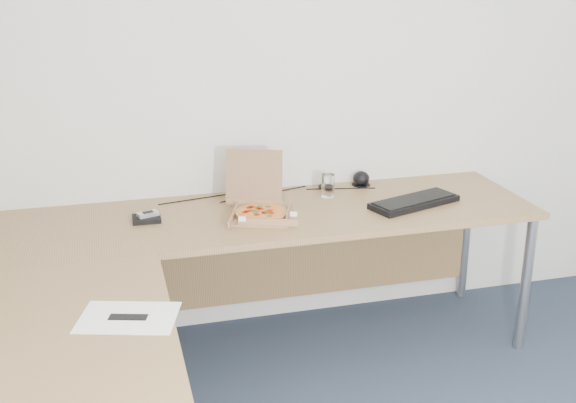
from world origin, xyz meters
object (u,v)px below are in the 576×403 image
object	(u,v)px
pizza_box	(261,209)
wallet	(147,219)
drinking_glass	(328,186)
keyboard	(414,202)
desk	(218,262)

from	to	relation	value
pizza_box	wallet	world-z (taller)	pizza_box
drinking_glass	keyboard	distance (m)	0.43
pizza_box	wallet	size ratio (longest dim) A/B	2.48
pizza_box	keyboard	xyz separation A→B (m)	(0.74, -0.05, -0.02)
pizza_box	keyboard	world-z (taller)	pizza_box
keyboard	desk	bearing A→B (deg)	-179.36
desk	keyboard	size ratio (longest dim) A/B	5.53
pizza_box	drinking_glass	world-z (taller)	pizza_box
desk	pizza_box	bearing A→B (deg)	55.90
desk	wallet	xyz separation A→B (m)	(-0.24, 0.46, 0.04)
keyboard	wallet	bearing A→B (deg)	156.37
drinking_glass	wallet	distance (m)	0.90
drinking_glass	wallet	bearing A→B (deg)	-172.83
pizza_box	desk	bearing A→B (deg)	-104.20
desk	pizza_box	size ratio (longest dim) A/B	8.00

